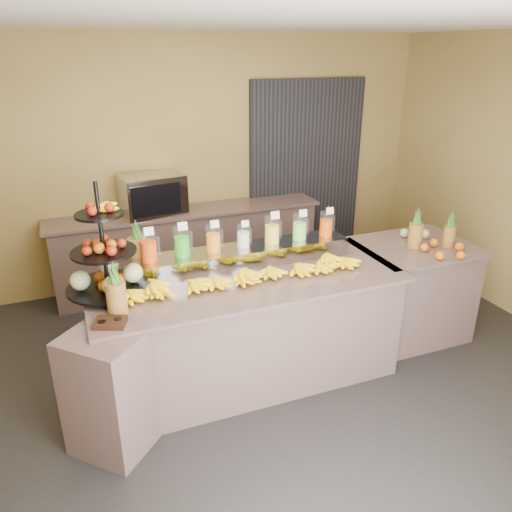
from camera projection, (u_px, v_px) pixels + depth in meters
ground at (261, 396)px, 4.07m from camera, size 6.00×6.00×0.00m
room_envelope at (247, 147)px, 4.09m from camera, size 6.04×5.02×2.82m
buffet_counter at (236, 334)px, 4.08m from camera, size 2.75×1.25×0.93m
right_counter at (409, 290)px, 4.81m from camera, size 1.08×0.88×0.93m
back_ledge at (189, 248)px, 5.82m from camera, size 3.10×0.55×0.93m
pitcher_tray at (243, 256)px, 4.21m from camera, size 1.85×0.30×0.15m
juice_pitcher_orange_a at (149, 248)px, 3.87m from camera, size 0.13×0.13×0.31m
juice_pitcher_green at (182, 244)px, 3.96m from camera, size 0.13×0.14×0.32m
juice_pitcher_orange_b at (213, 240)px, 4.05m from camera, size 0.12×0.13×0.30m
juice_pitcher_milk at (243, 237)px, 4.14m from camera, size 0.11×0.11×0.26m
juice_pitcher_lemon at (272, 232)px, 4.22m from camera, size 0.13×0.13×0.31m
juice_pitcher_lime at (300, 228)px, 4.31m from camera, size 0.12×0.13×0.30m
juice_pitcher_orange_c at (326, 225)px, 4.40m from camera, size 0.12×0.12×0.29m
banana_heap at (245, 274)px, 3.90m from camera, size 1.99×0.18×0.16m
fruit_stand at (111, 265)px, 3.66m from camera, size 0.72×0.72×0.85m
condiment_caddy at (110, 323)px, 3.29m from camera, size 0.25×0.22×0.03m
pineapple_left_a at (116, 294)px, 3.39m from camera, size 0.14×0.14×0.39m
pineapple_left_b at (138, 252)px, 4.02m from camera, size 0.16×0.16×0.45m
right_fruit_pile at (437, 243)px, 4.49m from camera, size 0.42×0.40×0.22m
oven_warmer at (152, 195)px, 5.43m from camera, size 0.71×0.54×0.44m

